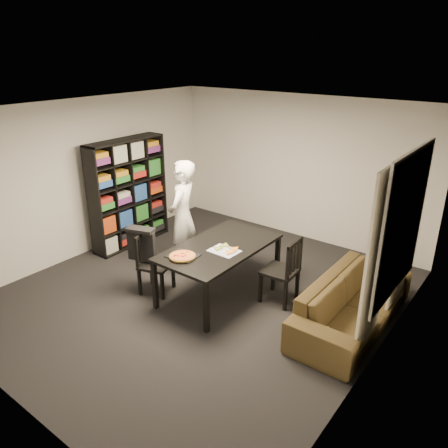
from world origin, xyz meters
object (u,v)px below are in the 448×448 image
Objects in this scene: bookshelf at (128,193)px; dining_table at (220,250)px; person at (183,217)px; sofa at (353,303)px; chair_left at (150,259)px; pepperoni_pizza at (182,256)px; baking_tray at (183,255)px; chair_right at (286,267)px.

bookshelf is 1.06× the size of dining_table.
person reaches higher than dining_table.
sofa is (1.83, 0.41, -0.37)m from dining_table.
chair_left is at bearing -32.57° from bookshelf.
chair_left is at bearing 176.56° from pepperoni_pizza.
person is at bearing 132.11° from pepperoni_pizza.
dining_table is 5.14× the size of pepperoni_pizza.
baking_tray is at bearing -23.98° from bookshelf.
chair_right is at bearing -1.10° from bookshelf.
pepperoni_pizza reaches higher than sofa.
pepperoni_pizza is at bearing 21.39° from person.
bookshelf reaches higher than chair_right.
chair_left is at bearing -15.51° from person.
person is 1.12m from pepperoni_pizza.
baking_tray is at bearing -109.83° from dining_table.
chair_left is at bearing 109.89° from sofa.
dining_table is 4.50× the size of baking_tray.
bookshelf is 2.38m from baking_tray.
bookshelf is 1.06× the size of person.
sofa is at bearing 89.36° from chair_right.
bookshelf is at bearing 39.06° from chair_left.
person is at bearing -90.03° from chair_right.
chair_left is 0.51× the size of person.
chair_left is 0.88m from person.
dining_table is at bearing 74.82° from pepperoni_pizza.
chair_left is (-0.84, -0.55, -0.17)m from dining_table.
person reaches higher than chair_right.
baking_tray is 1.14× the size of pepperoni_pizza.
chair_right reaches higher than baking_tray.
baking_tray is at bearing -53.87° from chair_right.
sofa is at bearing -88.48° from chair_left.
baking_tray is (2.16, -0.96, -0.19)m from bookshelf.
pepperoni_pizza is (0.68, -0.04, 0.26)m from chair_left.
bookshelf is 2.43m from pepperoni_pizza.
bookshelf is 2.41m from dining_table.
chair_right is 1.41m from baking_tray.
bookshelf reaches higher than person.
pepperoni_pizza is 2.28m from sofa.
chair_left reaches higher than dining_table.
chair_right is 0.45× the size of sofa.
person is at bearing 93.69° from sofa.
bookshelf reaches higher than baking_tray.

